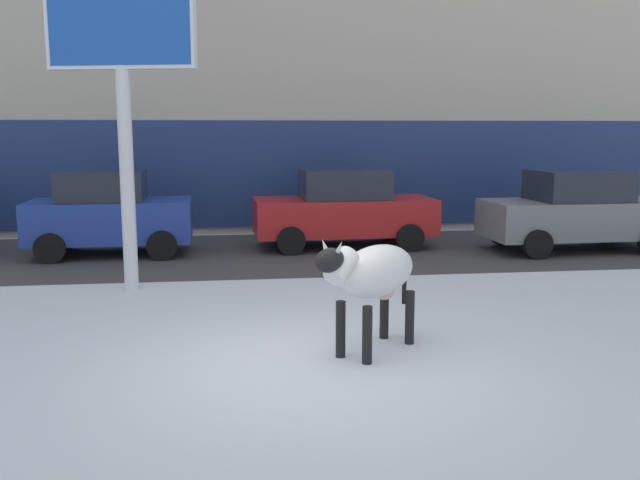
# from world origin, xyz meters

# --- Properties ---
(ground_plane) EXTENTS (120.00, 120.00, 0.00)m
(ground_plane) POSITION_xyz_m (0.00, 0.00, 0.00)
(ground_plane) COLOR white
(road_strip) EXTENTS (60.00, 5.60, 0.01)m
(road_strip) POSITION_xyz_m (0.00, 7.59, 0.00)
(road_strip) COLOR #423F3F
(road_strip) RESTS_ON ground
(building_facade) EXTENTS (44.00, 6.10, 13.00)m
(building_facade) POSITION_xyz_m (0.00, 13.57, 6.48)
(building_facade) COLOR #BCB29E
(building_facade) RESTS_ON ground
(cow_holstein) EXTENTS (1.64, 1.63, 1.54)m
(cow_holstein) POSITION_xyz_m (0.86, 0.40, 1.00)
(cow_holstein) COLOR silver
(cow_holstein) RESTS_ON ground
(billboard) EXTENTS (2.50, 0.78, 5.56)m
(billboard) POSITION_xyz_m (-2.62, 4.24, 4.31)
(billboard) COLOR silver
(billboard) RESTS_ON ground
(car_blue_hatchback) EXTENTS (3.55, 2.02, 1.86)m
(car_blue_hatchback) POSITION_xyz_m (-3.56, 7.78, 0.93)
(car_blue_hatchback) COLOR #233D9E
(car_blue_hatchback) RESTS_ON ground
(car_red_sedan) EXTENTS (4.26, 2.09, 1.84)m
(car_red_sedan) POSITION_xyz_m (1.76, 8.17, 0.91)
(car_red_sedan) COLOR red
(car_red_sedan) RESTS_ON ground
(car_grey_sedan) EXTENTS (4.26, 2.09, 1.84)m
(car_grey_sedan) POSITION_xyz_m (6.97, 7.01, 0.91)
(car_grey_sedan) COLOR slate
(car_grey_sedan) RESTS_ON ground
(pedestrian_near_billboard) EXTENTS (0.36, 0.24, 1.73)m
(pedestrian_near_billboard) POSITION_xyz_m (-6.32, 10.95, 0.88)
(pedestrian_near_billboard) COLOR #282833
(pedestrian_near_billboard) RESTS_ON ground
(pedestrian_by_cars) EXTENTS (0.36, 0.24, 1.73)m
(pedestrian_by_cars) POSITION_xyz_m (5.92, 10.95, 0.88)
(pedestrian_by_cars) COLOR #282833
(pedestrian_by_cars) RESTS_ON ground
(pedestrian_far_left) EXTENTS (0.36, 0.24, 1.73)m
(pedestrian_far_left) POSITION_xyz_m (6.24, 10.95, 0.88)
(pedestrian_far_left) COLOR #282833
(pedestrian_far_left) RESTS_ON ground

